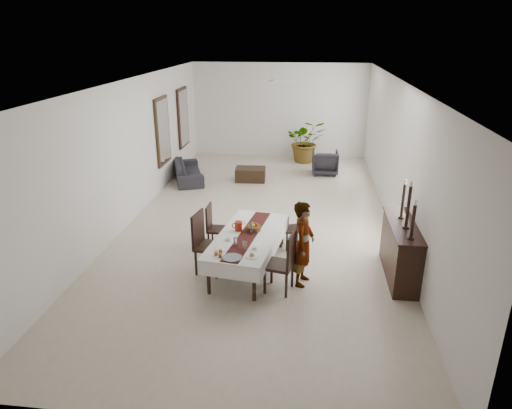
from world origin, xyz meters
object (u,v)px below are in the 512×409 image
at_px(dining_table_top, 248,236).
at_px(woman, 303,244).
at_px(sofa, 188,171).
at_px(sideboard_body, 400,251).
at_px(red_pitcher, 238,226).

relative_size(dining_table_top, woman, 1.42).
xyz_separation_m(dining_table_top, sofa, (-2.51, 5.18, -0.38)).
distance_m(dining_table_top, sideboard_body, 2.76).
relative_size(sideboard_body, sofa, 0.87).
distance_m(sideboard_body, sofa, 7.36).
bearing_deg(red_pitcher, woman, -25.31).
distance_m(woman, sideboard_body, 1.81).
bearing_deg(dining_table_top, woman, -13.61).
xyz_separation_m(sideboard_body, sofa, (-5.26, 5.15, -0.22)).
relative_size(dining_table_top, sofa, 1.14).
bearing_deg(woman, red_pitcher, 77.44).
bearing_deg(red_pitcher, sofa, 114.74).
distance_m(dining_table_top, red_pitcher, 0.29).
bearing_deg(red_pitcher, dining_table_top, -39.32).
bearing_deg(sideboard_body, sofa, 135.65).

